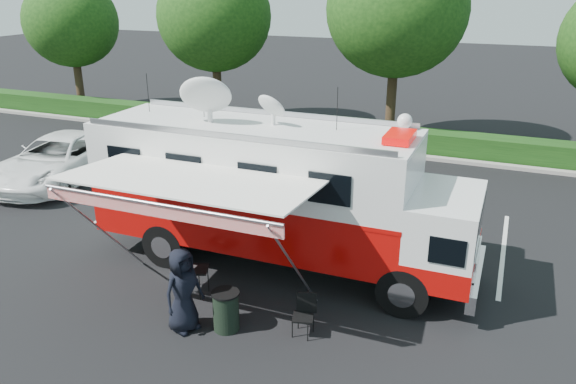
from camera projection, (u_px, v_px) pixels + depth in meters
name	position (u px, v px, depth m)	size (l,w,h in m)	color
ground_plane	(281.00, 264.00, 15.05)	(120.00, 120.00, 0.00)	black
back_border	(422.00, 33.00, 24.05)	(60.00, 6.14, 8.87)	#9E998E
stall_lines	(303.00, 220.00, 17.82)	(24.12, 5.50, 0.01)	silver
command_truck	(278.00, 193.00, 14.35)	(9.94, 2.74, 4.78)	black
awning	(186.00, 186.00, 11.84)	(5.43, 2.79, 3.28)	white
white_suv	(62.00, 180.00, 21.32)	(2.82, 6.12, 1.70)	white
person	(186.00, 328.00, 12.29)	(0.94, 0.61, 1.92)	black
folding_table	(192.00, 270.00, 13.46)	(0.93, 0.80, 0.67)	black
folding_chair	(305.00, 310.00, 11.97)	(0.54, 0.56, 0.92)	black
trash_bin	(226.00, 310.00, 12.12)	(0.61, 0.61, 0.91)	black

